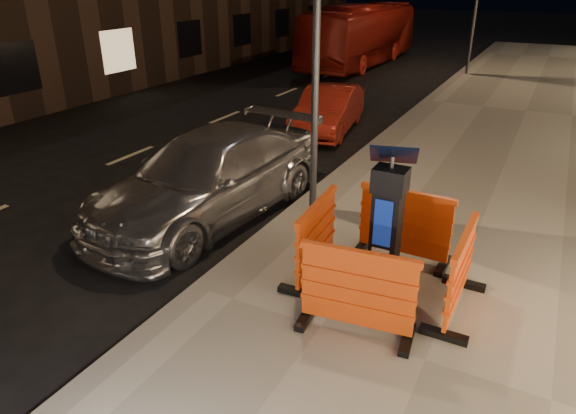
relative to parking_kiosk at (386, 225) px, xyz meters
The scene contains 12 objects.
ground_plane 2.64m from the parking_kiosk, 153.41° to the right, with size 120.00×120.00×0.00m, color black.
sidewalk 1.72m from the parking_kiosk, 51.40° to the right, with size 6.00×60.00×0.15m, color gray.
kerb 2.61m from the parking_kiosk, 153.41° to the right, with size 0.30×60.00×0.15m, color slate.
parking_kiosk is the anchor object (origin of this frame).
barrier_front 1.04m from the parking_kiosk, 90.00° to the right, with size 1.37×0.56×1.07m, color #DE450E.
barrier_back 1.04m from the parking_kiosk, 90.00° to the left, with size 1.37×0.56×1.07m, color #DE450E.
barrier_kerbside 1.04m from the parking_kiosk, behind, with size 1.37×0.56×1.07m, color #DE450E.
barrier_bldgside 1.04m from the parking_kiosk, ahead, with size 1.37×0.56×1.07m, color #DE450E.
car_silver 3.86m from the parking_kiosk, 162.48° to the left, with size 2.03×5.00×1.45m, color #B2B2B7.
car_red 8.01m from the parking_kiosk, 118.55° to the left, with size 1.27×3.65×1.20m, color maroon.
bus_doubledecker 19.28m from the parking_kiosk, 111.13° to the left, with size 2.25×9.61×2.68m, color maroon.
street_lamp_mid 3.39m from the parking_kiosk, 134.49° to the left, with size 0.12×0.12×6.00m, color #3F3F44.
Camera 1 is at (3.70, -4.55, 3.97)m, focal length 32.00 mm.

